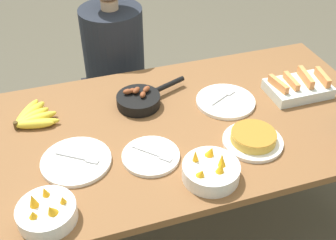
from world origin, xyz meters
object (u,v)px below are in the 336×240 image
object	(u,v)px
banana_bunch	(32,118)
empty_plate_far_right	(151,156)
melon_tray	(298,87)
empty_plate_near_front	(76,161)
fruit_bowl_mango	(47,212)
empty_plate_far_left	(226,101)
frittata_plate_center	(253,139)
skillet	(140,99)
person_figure	(116,82)
fruit_bowl_citrus	(211,171)

from	to	relation	value
banana_bunch	empty_plate_far_right	world-z (taller)	banana_bunch
banana_bunch	melon_tray	world-z (taller)	melon_tray
empty_plate_near_front	fruit_bowl_mango	size ratio (longest dim) A/B	1.37
banana_bunch	empty_plate_far_left	xyz separation A→B (m)	(0.84, -0.13, -0.01)
frittata_plate_center	empty_plate_far_right	distance (m)	0.41
skillet	person_figure	xyz separation A→B (m)	(-0.00, 0.55, -0.24)
fruit_bowl_mango	person_figure	size ratio (longest dim) A/B	0.16
skillet	empty_plate_far_right	size ratio (longest dim) A/B	1.55
frittata_plate_center	banana_bunch	bearing A→B (deg)	153.30
frittata_plate_center	empty_plate_far_left	size ratio (longest dim) A/B	0.91
melon_tray	fruit_bowl_citrus	xyz separation A→B (m)	(-0.60, -0.38, 0.00)
empty_plate_far_left	empty_plate_near_front	bearing A→B (deg)	-165.39
melon_tray	frittata_plate_center	world-z (taller)	melon_tray
skillet	melon_tray	bearing A→B (deg)	-32.37
person_figure	empty_plate_near_front	bearing A→B (deg)	-111.17
empty_plate_near_front	person_figure	size ratio (longest dim) A/B	0.23
empty_plate_near_front	fruit_bowl_mango	distance (m)	0.27
empty_plate_near_front	fruit_bowl_mango	xyz separation A→B (m)	(-0.13, -0.24, 0.03)
skillet	frittata_plate_center	world-z (taller)	skillet
empty_plate_far_right	melon_tray	bearing A→B (deg)	15.31
melon_tray	banana_bunch	bearing A→B (deg)	172.33
empty_plate_far_right	empty_plate_near_front	bearing A→B (deg)	167.60
empty_plate_far_right	person_figure	xyz separation A→B (m)	(0.05, 0.90, -0.22)
person_figure	banana_bunch	bearing A→B (deg)	-131.55
skillet	empty_plate_near_front	distance (m)	0.44
empty_plate_near_front	empty_plate_far_right	size ratio (longest dim) A/B	1.19
empty_plate_near_front	banana_bunch	bearing A→B (deg)	114.25
empty_plate_far_left	fruit_bowl_mango	size ratio (longest dim) A/B	1.36
frittata_plate_center	fruit_bowl_citrus	world-z (taller)	fruit_bowl_citrus
empty_plate_far_left	person_figure	world-z (taller)	person_figure
banana_bunch	frittata_plate_center	size ratio (longest dim) A/B	0.91
fruit_bowl_citrus	person_figure	distance (m)	1.10
melon_tray	empty_plate_far_right	size ratio (longest dim) A/B	1.25
empty_plate_far_left	empty_plate_far_right	bearing A→B (deg)	-150.06
melon_tray	person_figure	xyz separation A→B (m)	(-0.73, 0.68, -0.25)
skillet	empty_plate_far_right	xyz separation A→B (m)	(-0.05, -0.35, -0.02)
empty_plate_far_left	person_figure	size ratio (longest dim) A/B	0.22
frittata_plate_center	empty_plate_far_right	bearing A→B (deg)	173.84
skillet	empty_plate_near_front	world-z (taller)	skillet
frittata_plate_center	fruit_bowl_citrus	distance (m)	0.26
skillet	person_figure	distance (m)	0.60
fruit_bowl_citrus	empty_plate_far_left	bearing A→B (deg)	59.21
banana_bunch	person_figure	world-z (taller)	person_figure
empty_plate_far_left	fruit_bowl_citrus	size ratio (longest dim) A/B	1.27
fruit_bowl_mango	person_figure	bearing A→B (deg)	67.25
skillet	empty_plate_far_left	size ratio (longest dim) A/B	1.30
melon_tray	skillet	world-z (taller)	melon_tray
fruit_bowl_mango	melon_tray	bearing A→B (deg)	18.36
skillet	empty_plate_far_right	distance (m)	0.35
frittata_plate_center	person_figure	xyz separation A→B (m)	(-0.37, 0.94, -0.24)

